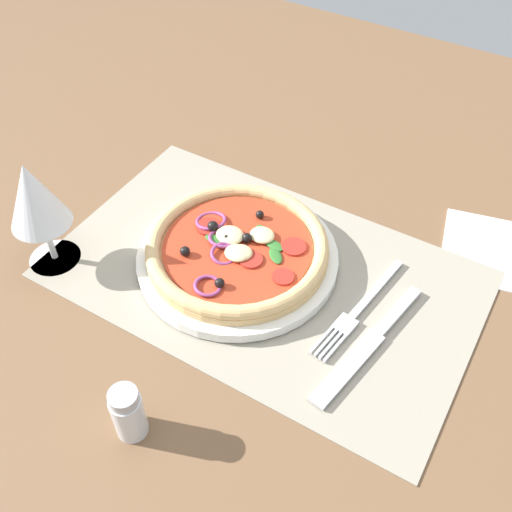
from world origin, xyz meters
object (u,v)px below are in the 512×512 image
at_px(plate, 237,258).
at_px(pizza, 237,248).
at_px(knife, 369,344).
at_px(wine_glass, 34,198).
at_px(pepper_shaker, 128,413).
at_px(napkin, 500,252).
at_px(fork, 356,312).

height_order(plate, pizza, pizza).
relative_size(knife, wine_glass, 1.34).
relative_size(plate, wine_glass, 1.68).
bearing_deg(pepper_shaker, napkin, -119.94).
height_order(fork, pepper_shaker, pepper_shaker).
relative_size(fork, knife, 0.90).
height_order(plate, pepper_shaker, pepper_shaker).
distance_m(pizza, wine_glass, 0.24).
relative_size(fork, pepper_shaker, 2.69).
distance_m(plate, napkin, 0.34).
distance_m(fork, wine_glass, 0.39).
height_order(fork, wine_glass, wine_glass).
xyz_separation_m(pizza, fork, (-0.16, -0.00, -0.02)).
height_order(knife, pepper_shaker, pepper_shaker).
relative_size(plate, knife, 1.25).
distance_m(plate, pizza, 0.02).
bearing_deg(napkin, pepper_shaker, 60.06).
bearing_deg(wine_glass, knife, -168.77).
relative_size(knife, pepper_shaker, 2.98).
height_order(pizza, napkin, pizza).
distance_m(fork, napkin, 0.22).
height_order(fork, knife, knife).
height_order(fork, napkin, fork).
xyz_separation_m(plate, knife, (-0.19, 0.03, -0.00)).
relative_size(knife, napkin, 1.40).
distance_m(plate, fork, 0.16).
bearing_deg(knife, plate, -89.84).
bearing_deg(pizza, knife, 170.21).
bearing_deg(pizza, plate, -174.41).
relative_size(fork, wine_glass, 1.21).
xyz_separation_m(plate, pizza, (0.00, 0.00, 0.02)).
bearing_deg(pepper_shaker, plate, -82.95).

